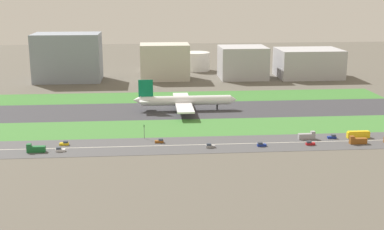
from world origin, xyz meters
The scene contains 25 objects.
ground_plane centered at (0.00, 0.00, 0.00)m, with size 800.00×800.00×0.00m, color #5B564C.
runway centered at (0.00, 0.00, 0.05)m, with size 280.00×46.00×0.10m, color #38383D.
grass_median_north centered at (0.00, 41.00, 0.05)m, with size 280.00×36.00×0.10m, color #3D7A33.
grass_median_south centered at (0.00, -41.00, 0.05)m, with size 280.00×36.00×0.10m, color #427F38.
highway centered at (0.00, -73.00, 0.05)m, with size 280.00×28.00×0.10m, color #4C4C4F.
highway_centerline centered at (0.00, -73.00, 0.11)m, with size 266.00×0.50×0.01m, color silver.
airliner centered at (-2.64, 0.00, 6.23)m, with size 65.00×56.00×19.70m.
car_6 centered at (29.75, -78.00, 0.92)m, with size 4.40×1.80×2.00m.
car_2 centered at (-65.49, -68.00, 0.92)m, with size 4.40×1.80×2.00m.
truck_2 centered at (77.79, -78.00, 1.67)m, with size 8.40×2.50×4.00m.
car_3 centered at (53.87, -78.00, 0.92)m, with size 4.40×1.80×2.00m.
car_1 centered at (4.77, -78.00, 0.92)m, with size 4.40×1.80×2.00m.
truck_0 centered at (-77.18, -78.00, 1.67)m, with size 8.40×2.50×4.00m.
bus_1 centered at (82.26, -68.00, 1.82)m, with size 11.60×2.50×3.50m.
car_4 centered at (-66.02, -78.00, 0.92)m, with size 4.40×1.80×2.00m.
truck_1 centered at (55.52, -68.00, 1.67)m, with size 8.40×2.50×4.00m.
car_5 centered at (-19.19, -68.00, 0.92)m, with size 4.40×1.80×2.00m.
car_0 centered at (68.64, -68.00, 0.92)m, with size 4.40×1.80×2.00m.
traffic_light centered at (-26.76, -60.01, 4.29)m, with size 0.36×0.50×7.20m.
terminal_building centered at (-90.00, 114.00, 19.45)m, with size 53.68×34.25×38.90m, color gray.
hangar_building centered at (-10.47, 114.00, 14.81)m, with size 40.40×27.68×29.62m, color beige.
office_tower centered at (55.60, 114.00, 13.42)m, with size 39.04×34.56×26.83m, color #B2B2B7.
cargo_warehouse centered at (112.69, 114.00, 12.12)m, with size 52.96×39.33×24.24m, color #B2B2B7.
fuel_tank_west centered at (-17.11, 159.00, 7.21)m, with size 25.24×25.24×14.41m, color silver.
fuel_tank_centre centered at (20.32, 159.00, 8.46)m, with size 24.82×24.82×16.92m, color silver.
Camera 1 is at (-23.65, -309.28, 74.22)m, focal length 47.56 mm.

